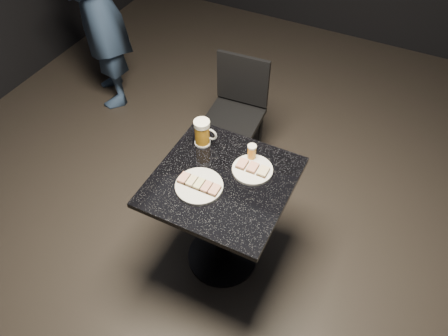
{
  "coord_description": "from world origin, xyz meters",
  "views": [
    {
      "loc": [
        0.67,
        -1.32,
        2.44
      ],
      "look_at": [
        0.0,
        0.02,
        0.82
      ],
      "focal_mm": 35.0,
      "sensor_mm": 36.0,
      "label": 1
    }
  ],
  "objects_px": {
    "patron": "(96,3)",
    "beer_tumbler": "(252,152)",
    "table": "(222,208)",
    "chair": "(236,109)",
    "beer_mug": "(203,133)",
    "plate_small": "(252,170)",
    "plate_large": "(199,186)"
  },
  "relations": [
    {
      "from": "beer_mug",
      "to": "chair",
      "type": "height_order",
      "value": "beer_mug"
    },
    {
      "from": "beer_tumbler",
      "to": "chair",
      "type": "relative_size",
      "value": 0.11
    },
    {
      "from": "patron",
      "to": "chair",
      "type": "relative_size",
      "value": 2.01
    },
    {
      "from": "patron",
      "to": "beer_mug",
      "type": "height_order",
      "value": "patron"
    },
    {
      "from": "table",
      "to": "plate_large",
      "type": "bearing_deg",
      "value": -131.03
    },
    {
      "from": "beer_tumbler",
      "to": "beer_mug",
      "type": "bearing_deg",
      "value": -178.35
    },
    {
      "from": "table",
      "to": "chair",
      "type": "bearing_deg",
      "value": 110.32
    },
    {
      "from": "plate_small",
      "to": "chair",
      "type": "relative_size",
      "value": 0.25
    },
    {
      "from": "table",
      "to": "beer_tumbler",
      "type": "distance_m",
      "value": 0.36
    },
    {
      "from": "patron",
      "to": "beer_mug",
      "type": "distance_m",
      "value": 1.65
    },
    {
      "from": "patron",
      "to": "chair",
      "type": "xyz_separation_m",
      "value": [
        1.31,
        -0.24,
        -0.36
      ]
    },
    {
      "from": "table",
      "to": "beer_tumbler",
      "type": "xyz_separation_m",
      "value": [
        0.07,
        0.2,
        0.29
      ]
    },
    {
      "from": "plate_large",
      "to": "beer_mug",
      "type": "relative_size",
      "value": 1.55
    },
    {
      "from": "plate_small",
      "to": "beer_mug",
      "type": "height_order",
      "value": "beer_mug"
    },
    {
      "from": "patron",
      "to": "beer_tumbler",
      "type": "bearing_deg",
      "value": 16.29
    },
    {
      "from": "table",
      "to": "beer_mug",
      "type": "xyz_separation_m",
      "value": [
        -0.22,
        0.2,
        0.32
      ]
    },
    {
      "from": "plate_large",
      "to": "table",
      "type": "height_order",
      "value": "plate_large"
    },
    {
      "from": "chair",
      "to": "table",
      "type": "bearing_deg",
      "value": -69.68
    },
    {
      "from": "chair",
      "to": "plate_small",
      "type": "bearing_deg",
      "value": -59.06
    },
    {
      "from": "beer_tumbler",
      "to": "chair",
      "type": "xyz_separation_m",
      "value": [
        -0.38,
        0.62,
        -0.3
      ]
    },
    {
      "from": "plate_small",
      "to": "beer_mug",
      "type": "xyz_separation_m",
      "value": [
        -0.33,
        0.07,
        0.07
      ]
    },
    {
      "from": "table",
      "to": "chair",
      "type": "distance_m",
      "value": 0.88
    },
    {
      "from": "beer_mug",
      "to": "table",
      "type": "bearing_deg",
      "value": -41.85
    },
    {
      "from": "patron",
      "to": "plate_large",
      "type": "bearing_deg",
      "value": 6.2
    },
    {
      "from": "plate_large",
      "to": "beer_tumbler",
      "type": "xyz_separation_m",
      "value": [
        0.16,
        0.3,
        0.04
      ]
    },
    {
      "from": "table",
      "to": "chair",
      "type": "height_order",
      "value": "chair"
    },
    {
      "from": "plate_large",
      "to": "beer_tumbler",
      "type": "bearing_deg",
      "value": 62.49
    },
    {
      "from": "chair",
      "to": "plate_large",
      "type": "bearing_deg",
      "value": -76.4
    },
    {
      "from": "plate_large",
      "to": "beer_mug",
      "type": "bearing_deg",
      "value": 114.88
    },
    {
      "from": "plate_large",
      "to": "chair",
      "type": "distance_m",
      "value": 0.98
    },
    {
      "from": "plate_small",
      "to": "beer_tumbler",
      "type": "xyz_separation_m",
      "value": [
        -0.04,
        0.08,
        0.04
      ]
    },
    {
      "from": "plate_large",
      "to": "beer_mug",
      "type": "distance_m",
      "value": 0.33
    }
  ]
}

